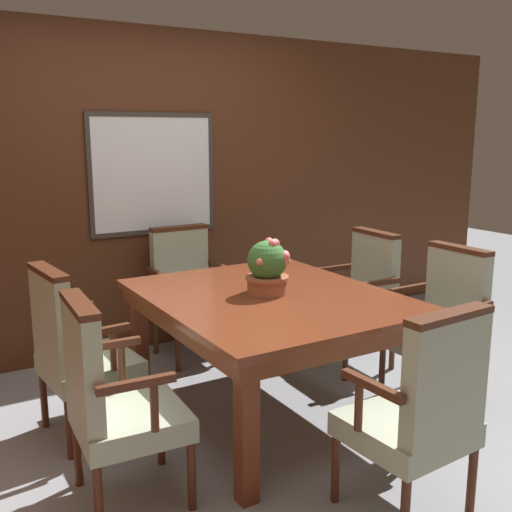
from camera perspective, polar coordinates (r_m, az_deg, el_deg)
name	(u,v)px	position (r m, az deg, el deg)	size (l,w,h in m)	color
ground_plane	(276,434)	(3.55, 1.95, -16.56)	(14.00, 14.00, 0.00)	gray
wall_back	(154,192)	(4.72, -9.67, 6.03)	(7.20, 0.08, 2.45)	#4C2816
dining_table	(269,309)	(3.52, 1.26, -5.10)	(1.31, 1.59, 0.76)	maroon
chair_right_far	(361,295)	(4.43, 9.95, -3.69)	(0.50, 0.56, 0.98)	#472314
chair_left_far	(75,348)	(3.47, -16.84, -8.40)	(0.52, 0.57, 0.98)	#472314
chair_head_near	(421,409)	(2.74, 15.41, -13.88)	(0.56, 0.51, 0.98)	#472314
chair_right_near	(442,320)	(3.97, 17.31, -5.86)	(0.48, 0.55, 0.98)	#472314
chair_left_near	(112,397)	(2.83, -13.54, -12.96)	(0.51, 0.56, 0.98)	#472314
chair_head_far	(187,288)	(4.57, -6.60, -3.09)	(0.55, 0.49, 0.98)	#472314
potted_plant	(268,268)	(3.47, 1.13, -1.13)	(0.25, 0.25, 0.33)	#9E5638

